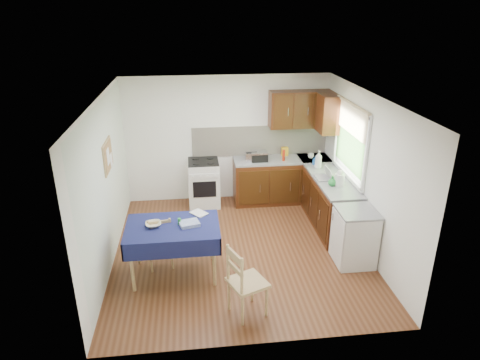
{
  "coord_description": "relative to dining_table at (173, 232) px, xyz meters",
  "views": [
    {
      "loc": [
        -0.71,
        -5.98,
        3.73
      ],
      "look_at": [
        0.01,
        0.09,
        1.2
      ],
      "focal_mm": 32.0,
      "sensor_mm": 36.0,
      "label": 1
    }
  ],
  "objects": [
    {
      "name": "wall_front",
      "position": [
        1.03,
        -1.55,
        0.55
      ],
      "size": [
        4.0,
        0.02,
        2.5
      ],
      "primitive_type": "cube",
      "color": "white",
      "rests_on": "ground"
    },
    {
      "name": "chair_far",
      "position": [
        -0.21,
        0.21,
        -0.24
      ],
      "size": [
        0.44,
        0.44,
        0.86
      ],
      "rotation": [
        0.0,
        0.0,
        3.3
      ],
      "color": "#A37E51",
      "rests_on": "ground"
    },
    {
      "name": "dish_rack",
      "position": [
        2.67,
        1.25,
        0.22
      ],
      "size": [
        0.42,
        0.32,
        0.2
      ],
      "rotation": [
        0.0,
        0.0,
        -0.24
      ],
      "color": "gray",
      "rests_on": "worktop_right"
    },
    {
      "name": "chair_near",
      "position": [
        0.9,
        -1.01,
        -0.18
      ],
      "size": [
        0.57,
        0.57,
        0.98
      ],
      "rotation": [
        0.0,
        0.0,
        1.97
      ],
      "color": "#A37E51",
      "rests_on": "ground"
    },
    {
      "name": "splashback",
      "position": [
        1.68,
        2.63,
        0.5
      ],
      "size": [
        2.7,
        0.02,
        0.6
      ],
      "primitive_type": "cube",
      "color": "beige",
      "rests_on": "wall_back"
    },
    {
      "name": "base_cabinets",
      "position": [
        2.39,
        1.8,
        -0.27
      ],
      "size": [
        1.9,
        2.3,
        0.86
      ],
      "color": "#321808",
      "rests_on": "ground"
    },
    {
      "name": "window",
      "position": [
        3.0,
        1.25,
        0.95
      ],
      "size": [
        0.04,
        1.48,
        1.26
      ],
      "color": "#2F5623",
      "rests_on": "wall_right"
    },
    {
      "name": "stove",
      "position": [
        0.53,
        2.35,
        -0.24
      ],
      "size": [
        0.6,
        0.61,
        0.92
      ],
      "color": "white",
      "rests_on": "ground"
    },
    {
      "name": "corkboard",
      "position": [
        -0.94,
        0.85,
        0.9
      ],
      "size": [
        0.04,
        0.62,
        0.47
      ],
      "color": "#A37E51",
      "rests_on": "wall_left"
    },
    {
      "name": "spice_jar",
      "position": [
        0.1,
        0.04,
        0.15
      ],
      "size": [
        0.05,
        0.05,
        0.09
      ],
      "primitive_type": "cylinder",
      "color": "#24862F",
      "rests_on": "dining_table"
    },
    {
      "name": "floor",
      "position": [
        1.03,
        0.55,
        -0.7
      ],
      "size": [
        4.2,
        4.2,
        0.0
      ],
      "primitive_type": "plane",
      "color": "#502A15",
      "rests_on": "ground"
    },
    {
      "name": "wall_back",
      "position": [
        1.03,
        2.65,
        0.55
      ],
      "size": [
        4.0,
        0.02,
        2.5
      ],
      "primitive_type": "cube",
      "color": "white",
      "rests_on": "ground"
    },
    {
      "name": "plate_bowl",
      "position": [
        -0.27,
        0.02,
        0.13
      ],
      "size": [
        0.26,
        0.26,
        0.05
      ],
      "primitive_type": "imported",
      "rotation": [
        0.0,
        0.0,
        0.17
      ],
      "color": "beige",
      "rests_on": "dining_table"
    },
    {
      "name": "cup",
      "position": [
        2.65,
        2.3,
        0.25
      ],
      "size": [
        0.16,
        0.16,
        0.1
      ],
      "primitive_type": "imported",
      "rotation": [
        0.0,
        0.0,
        0.38
      ],
      "color": "silver",
      "rests_on": "worktop_back"
    },
    {
      "name": "worktop_corner",
      "position": [
        2.73,
        2.35,
        0.18
      ],
      "size": [
        0.6,
        0.6,
        0.04
      ],
      "primitive_type": "cube",
      "color": "slate",
      "rests_on": "base_cabinets"
    },
    {
      "name": "fridge",
      "position": [
        2.73,
        -0.0,
        -0.26
      ],
      "size": [
        0.58,
        0.6,
        0.89
      ],
      "color": "white",
      "rests_on": "ground"
    },
    {
      "name": "ceiling",
      "position": [
        1.03,
        0.55,
        1.8
      ],
      "size": [
        4.0,
        4.2,
        0.02
      ],
      "primitive_type": "cube",
      "color": "white",
      "rests_on": "wall_back"
    },
    {
      "name": "worktop_right",
      "position": [
        2.73,
        1.2,
        0.18
      ],
      "size": [
        0.6,
        1.7,
        0.04
      ],
      "primitive_type": "cube",
      "color": "slate",
      "rests_on": "base_cabinets"
    },
    {
      "name": "wall_left",
      "position": [
        -0.97,
        0.55,
        0.55
      ],
      "size": [
        0.02,
        4.2,
        2.5
      ],
      "primitive_type": "cube",
      "color": "white",
      "rests_on": "ground"
    },
    {
      "name": "book",
      "position": [
        0.32,
        0.28,
        0.11
      ],
      "size": [
        0.3,
        0.31,
        0.02
      ],
      "primitive_type": "imported",
      "rotation": [
        0.0,
        0.0,
        0.67
      ],
      "color": "white",
      "rests_on": "dining_table"
    },
    {
      "name": "kettle",
      "position": [
        2.75,
        0.91,
        0.32
      ],
      "size": [
        0.17,
        0.17,
        0.28
      ],
      "color": "white",
      "rests_on": "worktop_right"
    },
    {
      "name": "soap_bottle_b",
      "position": [
        2.63,
        1.95,
        0.29
      ],
      "size": [
        0.11,
        0.11,
        0.17
      ],
      "primitive_type": "imported",
      "rotation": [
        0.0,
        0.0,
        2.47
      ],
      "color": "#1D5AAA",
      "rests_on": "worktop_right"
    },
    {
      "name": "sauce_bottle",
      "position": [
        2.08,
        2.22,
        0.31
      ],
      "size": [
        0.05,
        0.05,
        0.22
      ],
      "primitive_type": "cylinder",
      "color": "red",
      "rests_on": "worktop_back"
    },
    {
      "name": "dining_table",
      "position": [
        0.0,
        0.0,
        0.0
      ],
      "size": [
        1.33,
        0.9,
        0.8
      ],
      "rotation": [
        0.0,
        0.0,
        -0.37
      ],
      "color": "#111C44",
      "rests_on": "ground"
    },
    {
      "name": "tea_towel",
      "position": [
        0.24,
        -0.0,
        0.13
      ],
      "size": [
        0.32,
        0.28,
        0.05
      ],
      "primitive_type": "cube",
      "rotation": [
        0.0,
        0.0,
        0.25
      ],
      "color": "#2A499C",
      "rests_on": "dining_table"
    },
    {
      "name": "soap_bottle_a",
      "position": [
        2.64,
        1.77,
        0.37
      ],
      "size": [
        0.15,
        0.15,
        0.33
      ],
      "primitive_type": "imported",
      "rotation": [
        0.0,
        0.0,
        0.2
      ],
      "color": "white",
      "rests_on": "worktop_right"
    },
    {
      "name": "upper_cabinets",
      "position": [
        2.56,
        2.35,
        1.15
      ],
      "size": [
        1.2,
        0.85,
        0.7
      ],
      "color": "#321808",
      "rests_on": "wall_back"
    },
    {
      "name": "yellow_packet",
      "position": [
        2.17,
        2.52,
        0.29
      ],
      "size": [
        0.14,
        0.11,
        0.17
      ],
      "primitive_type": "cube",
      "rotation": [
        0.0,
        0.0,
        -0.2
      ],
      "color": "gold",
      "rests_on": "worktop_back"
    },
    {
      "name": "worktop_back",
      "position": [
        2.08,
        2.35,
        0.18
      ],
      "size": [
        1.9,
        0.6,
        0.04
      ],
      "primitive_type": "cube",
      "color": "slate",
      "rests_on": "base_cabinets"
    },
    {
      "name": "toaster",
      "position": [
        1.46,
        2.27,
        0.29
      ],
      "size": [
        0.25,
        0.15,
        0.19
      ],
      "rotation": [
        0.0,
        0.0,
        0.19
      ],
      "color": "silver",
      "rests_on": "worktop_back"
    },
    {
      "name": "wall_right",
      "position": [
        3.03,
        0.55,
        0.55
      ],
      "size": [
        0.02,
        4.2,
        2.5
      ],
      "primitive_type": "cube",
      "color": "white",
      "rests_on": "ground"
    },
    {
      "name": "soap_bottle_c",
      "position": [
        2.63,
        0.92,
        0.29
      ],
      "size": [
        0.19,
        0.19,
        0.17
      ],
      "primitive_type": "imported",
      "rotation": [
        0.0,
        0.0,
        3.79
      ],
      "color": "#268D3A",
      "rests_on": "worktop_right"
    },
    {
      "name": "sandwich_press",
      "position": [
        1.61,
        2.3,
        0.29
      ],
      "size": [
        0.32,
        0.27,
        0.18
      ],
      "rotation": [
        0.0,
        0.0,
        -0.16
      ],
      "color": "black",
      "rests_on": "worktop_back"
    }
  ]
}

